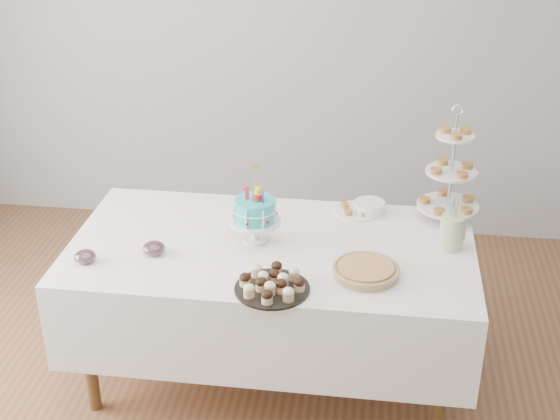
# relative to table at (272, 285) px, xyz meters

# --- Properties ---
(floor) EXTENTS (5.00, 5.00, 0.00)m
(floor) POSITION_rel_table_xyz_m (0.00, -0.30, -0.54)
(floor) COLOR brown
(floor) RESTS_ON ground
(walls) EXTENTS (5.04, 4.04, 2.70)m
(walls) POSITION_rel_table_xyz_m (0.00, -0.30, 0.81)
(walls) COLOR #9C9FA2
(walls) RESTS_ON floor
(table) EXTENTS (1.92, 1.02, 0.77)m
(table) POSITION_rel_table_xyz_m (0.00, 0.00, 0.00)
(table) COLOR white
(table) RESTS_ON floor
(birthday_cake) EXTENTS (0.25, 0.25, 0.38)m
(birthday_cake) POSITION_rel_table_xyz_m (-0.08, 0.02, 0.33)
(birthday_cake) COLOR white
(birthday_cake) RESTS_ON table
(cupcake_tray) EXTENTS (0.33, 0.33, 0.07)m
(cupcake_tray) POSITION_rel_table_xyz_m (0.06, -0.39, 0.26)
(cupcake_tray) COLOR black
(cupcake_tray) RESTS_ON table
(pie) EXTENTS (0.30, 0.30, 0.05)m
(pie) POSITION_rel_table_xyz_m (0.45, -0.22, 0.25)
(pie) COLOR tan
(pie) RESTS_ON table
(tiered_stand) EXTENTS (0.31, 0.31, 0.60)m
(tiered_stand) POSITION_rel_table_xyz_m (0.84, 0.40, 0.48)
(tiered_stand) COLOR silver
(tiered_stand) RESTS_ON table
(plate_stack) EXTENTS (0.16, 0.16, 0.06)m
(plate_stack) POSITION_rel_table_xyz_m (0.45, 0.40, 0.26)
(plate_stack) COLOR white
(plate_stack) RESTS_ON table
(pastry_plate) EXTENTS (0.23, 0.23, 0.03)m
(pastry_plate) POSITION_rel_table_xyz_m (0.39, 0.40, 0.24)
(pastry_plate) COLOR white
(pastry_plate) RESTS_ON table
(jam_bowl_a) EXTENTS (0.10, 0.10, 0.06)m
(jam_bowl_a) POSITION_rel_table_xyz_m (-0.82, -0.27, 0.25)
(jam_bowl_a) COLOR silver
(jam_bowl_a) RESTS_ON table
(jam_bowl_b) EXTENTS (0.11, 0.11, 0.06)m
(jam_bowl_b) POSITION_rel_table_xyz_m (-0.53, -0.16, 0.26)
(jam_bowl_b) COLOR silver
(jam_bowl_b) RESTS_ON table
(utensil_pitcher) EXTENTS (0.12, 0.11, 0.25)m
(utensil_pitcher) POSITION_rel_table_xyz_m (0.84, 0.09, 0.32)
(utensil_pitcher) COLOR silver
(utensil_pitcher) RESTS_ON table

